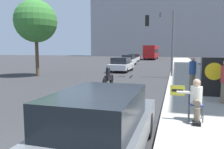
{
  "coord_description": "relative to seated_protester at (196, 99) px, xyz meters",
  "views": [
    {
      "loc": [
        2.03,
        -3.23,
        2.21
      ],
      "look_at": [
        -0.79,
        6.55,
        1.07
      ],
      "focal_mm": 35.0,
      "sensor_mm": 36.0,
      "label": 1
    }
  ],
  "objects": [
    {
      "name": "sidewalk_curb",
      "position": [
        0.89,
        11.6,
        -0.74
      ],
      "size": [
        3.77,
        90.0,
        0.15
      ],
      "primitive_type": "cube",
      "color": "#A8A399",
      "rests_on": "ground_plane"
    },
    {
      "name": "building_backdrop_far",
      "position": [
        -4.64,
        75.35,
        11.19
      ],
      "size": [
        52.0,
        12.0,
        24.0
      ],
      "color": "#99999E",
      "rests_on": "ground_plane"
    },
    {
      "name": "seated_protester",
      "position": [
        0.0,
        0.0,
        0.0
      ],
      "size": [
        0.94,
        0.77,
        1.23
      ],
      "rotation": [
        0.0,
        0.0,
        -0.41
      ],
      "color": "#474C56",
      "rests_on": "sidewalk_curb"
    },
    {
      "name": "pedestrian_behind",
      "position": [
        0.27,
        5.19,
        0.21
      ],
      "size": [
        0.34,
        0.34,
        1.72
      ],
      "rotation": [
        0.0,
        0.0,
        1.28
      ],
      "color": "#756651",
      "rests_on": "sidewalk_curb"
    },
    {
      "name": "protest_banner",
      "position": [
        1.36,
        3.25,
        0.27
      ],
      "size": [
        1.88,
        0.06,
        1.76
      ],
      "color": "slate",
      "rests_on": "sidewalk_curb"
    },
    {
      "name": "traffic_light_pole",
      "position": [
        -1.62,
        11.29,
        2.75
      ],
      "size": [
        2.25,
        2.01,
        5.11
      ],
      "color": "slate",
      "rests_on": "sidewalk_curb"
    },
    {
      "name": "parked_car_curbside",
      "position": [
        -1.99,
        -2.69,
        -0.1
      ],
      "size": [
        1.73,
        4.51,
        1.42
      ],
      "color": "#565B60",
      "rests_on": "ground_plane"
    },
    {
      "name": "car_on_road_nearest",
      "position": [
        -5.93,
        15.23,
        -0.09
      ],
      "size": [
        1.87,
        4.31,
        1.45
      ],
      "color": "silver",
      "rests_on": "ground_plane"
    },
    {
      "name": "car_on_road_midblock",
      "position": [
        -7.23,
        25.23,
        -0.07
      ],
      "size": [
        1.82,
        4.16,
        1.51
      ],
      "color": "white",
      "rests_on": "ground_plane"
    },
    {
      "name": "car_on_road_distant",
      "position": [
        -8.23,
        34.28,
        -0.09
      ],
      "size": [
        1.76,
        4.13,
        1.45
      ],
      "color": "white",
      "rests_on": "ground_plane"
    },
    {
      "name": "car_on_road_far_lane",
      "position": [
        -8.84,
        39.63,
        -0.1
      ],
      "size": [
        1.89,
        4.43,
        1.42
      ],
      "color": "white",
      "rests_on": "ground_plane"
    },
    {
      "name": "city_bus_on_road",
      "position": [
        -6.1,
        46.72,
        1.05
      ],
      "size": [
        2.55,
        11.76,
        3.24
      ],
      "color": "red",
      "rests_on": "ground_plane"
    },
    {
      "name": "motorcycle_on_road",
      "position": [
        -4.62,
        6.38,
        -0.29
      ],
      "size": [
        0.28,
        2.05,
        1.18
      ],
      "color": "black",
      "rests_on": "ground_plane"
    },
    {
      "name": "street_tree_near_curb",
      "position": [
        -11.85,
        9.4,
        3.78
      ],
      "size": [
        3.52,
        3.52,
        6.37
      ],
      "color": "brown",
      "rests_on": "ground_plane"
    }
  ]
}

